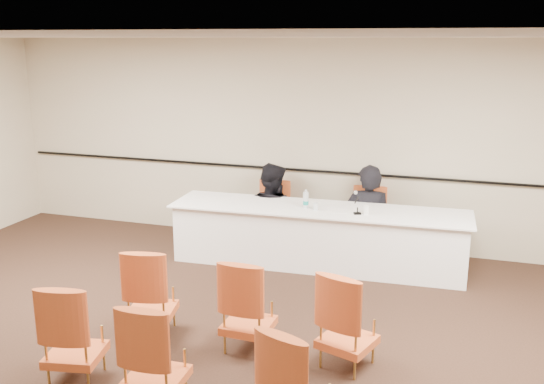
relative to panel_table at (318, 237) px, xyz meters
The scene contains 20 objects.
floor 3.10m from the panel_table, 94.59° to the right, with size 10.00×10.00×0.00m, color black.
ceiling 4.03m from the panel_table, 94.59° to the right, with size 10.00×10.00×0.00m, color white.
wall_back 1.47m from the panel_table, 104.70° to the left, with size 10.00×0.04×3.00m, color beige.
wall_rail 1.17m from the panel_table, 105.32° to the left, with size 9.80×0.04×0.03m, color black.
panel_table is the anchor object (origin of this frame).
panelist_main 0.83m from the panel_table, 46.91° to the left, with size 0.68×0.44×1.85m, color black.
panelist_main_chair 0.84m from the panel_table, 46.91° to the left, with size 0.50×0.50×0.95m, color #D85426, non-canonical shape.
panelist_second 1.00m from the panel_table, 146.93° to the left, with size 0.83×0.64×1.70m, color black.
panelist_second_chair 1.00m from the panel_table, 146.93° to the left, with size 0.50×0.50×0.95m, color #D85426, non-canonical shape.
papers 0.51m from the panel_table, ahead, with size 0.30×0.22×0.00m, color white.
microphone 0.78m from the panel_table, 12.82° to the right, with size 0.10×0.20×0.28m, color black, non-canonical shape.
water_bottle 0.55m from the panel_table, 166.42° to the right, with size 0.07×0.07×0.25m, color teal, non-canonical shape.
drinking_glass 0.46m from the panel_table, 95.43° to the right, with size 0.06×0.06×0.10m, color white.
coffee_cup 0.80m from the panel_table, ahead, with size 0.08×0.08×0.12m, color white.
aud_chair_front_left 2.72m from the panel_table, 115.25° to the right, with size 0.50×0.50×0.95m, color #D85426, non-canonical shape.
aud_chair_front_mid 2.45m from the panel_table, 92.25° to the right, with size 0.50×0.50×0.95m, color #D85426, non-canonical shape.
aud_chair_front_right 2.63m from the panel_table, 70.09° to the right, with size 0.50×0.50×0.95m, color #D85426, non-canonical shape.
aud_chair_back_left 3.72m from the panel_table, 111.64° to the right, with size 0.50×0.50×0.95m, color #D85426, non-canonical shape.
aud_chair_back_mid 3.62m from the panel_table, 97.83° to the right, with size 0.50×0.50×0.95m, color #D85426, non-canonical shape.
aud_chair_back_right 3.72m from the panel_table, 78.62° to the right, with size 0.50×0.50×0.95m, color #D85426, non-canonical shape.
Camera 1 is at (2.06, -4.50, 2.99)m, focal length 40.00 mm.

